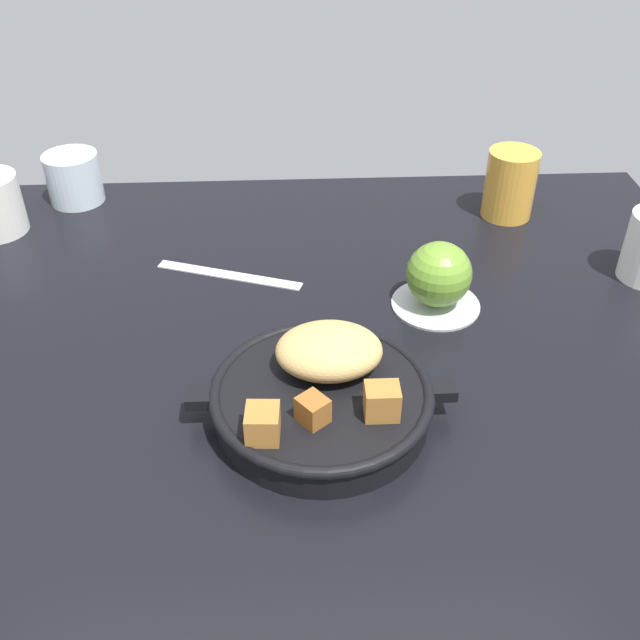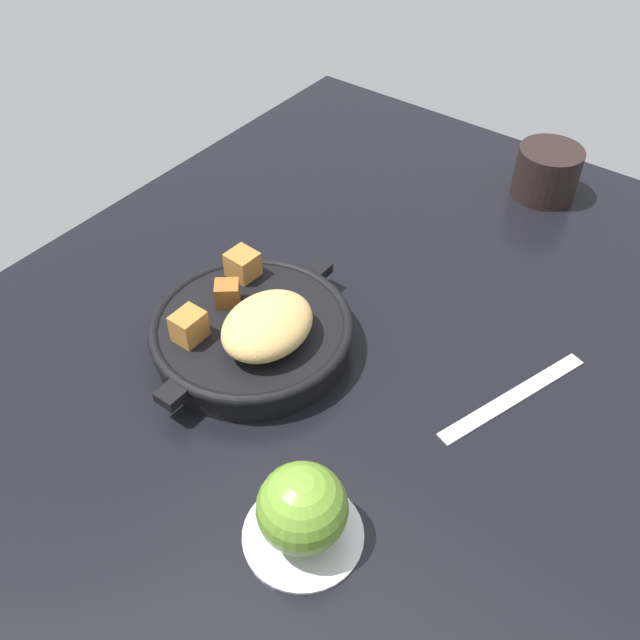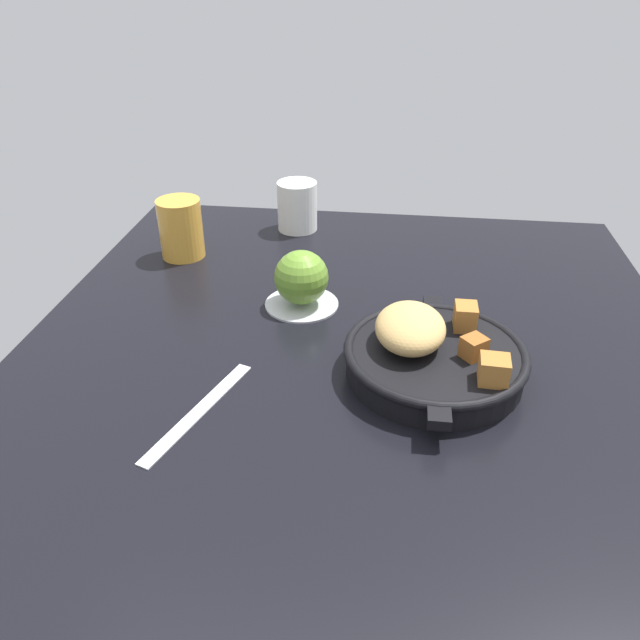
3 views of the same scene
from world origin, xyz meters
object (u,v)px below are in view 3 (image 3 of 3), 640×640
at_px(juice_glass_amber, 181,228).
at_px(white_creamer_pitcher, 297,206).
at_px(butter_knife, 199,411).
at_px(red_apple, 301,277).
at_px(cast_iron_skillet, 432,354).

bearing_deg(juice_glass_amber, white_creamer_pitcher, -51.47).
bearing_deg(juice_glass_amber, butter_knife, -159.90).
xyz_separation_m(red_apple, white_creamer_pitcher, (0.27, 0.05, -0.00)).
xyz_separation_m(red_apple, butter_knife, (-0.25, 0.08, -0.04)).
height_order(red_apple, juice_glass_amber, juice_glass_amber).
bearing_deg(cast_iron_skillet, red_apple, 51.12).
bearing_deg(cast_iron_skillet, butter_knife, 112.42).
bearing_deg(red_apple, juice_glass_amber, 57.57).
relative_size(butter_knife, white_creamer_pitcher, 2.19).
relative_size(red_apple, butter_knife, 0.40).
relative_size(cast_iron_skillet, white_creamer_pitcher, 2.99).
bearing_deg(juice_glass_amber, red_apple, -122.43).
xyz_separation_m(white_creamer_pitcher, juice_glass_amber, (-0.13, 0.17, 0.00)).
xyz_separation_m(red_apple, juice_glass_amber, (0.14, 0.22, 0.00)).
distance_m(cast_iron_skillet, red_apple, 0.23).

